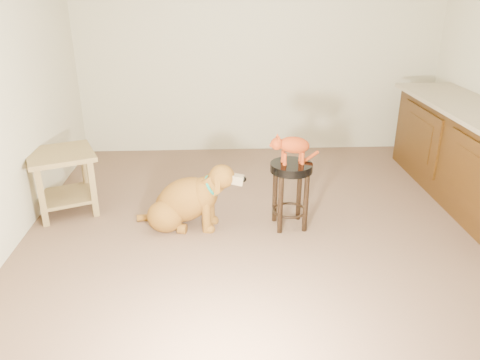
{
  "coord_description": "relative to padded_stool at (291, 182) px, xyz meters",
  "views": [
    {
      "loc": [
        -0.55,
        -3.86,
        2.05
      ],
      "look_at": [
        -0.36,
        -0.11,
        0.45
      ],
      "focal_mm": 35.0,
      "sensor_mm": 36.0,
      "label": 1
    }
  ],
  "objects": [
    {
      "name": "floor",
      "position": [
        -0.09,
        0.13,
        -0.43
      ],
      "size": [
        4.5,
        4.0,
        0.01
      ],
      "primitive_type": "cube",
      "color": "brown",
      "rests_on": "ground"
    },
    {
      "name": "room_shell",
      "position": [
        -0.09,
        0.13,
        1.25
      ],
      "size": [
        4.54,
        4.04,
        2.62
      ],
      "color": "beige",
      "rests_on": "ground"
    },
    {
      "name": "cabinet_run",
      "position": [
        1.86,
        0.43,
        0.01
      ],
      "size": [
        0.7,
        2.56,
        0.94
      ],
      "color": "#43270C",
      "rests_on": "ground"
    },
    {
      "name": "padded_stool",
      "position": [
        0.0,
        0.0,
        0.0
      ],
      "size": [
        0.37,
        0.37,
        0.6
      ],
      "rotation": [
        0.0,
        0.0,
        0.09
      ],
      "color": "black",
      "rests_on": "ground"
    },
    {
      "name": "wood_stool",
      "position": [
        1.76,
        1.3,
        -0.08
      ],
      "size": [
        0.38,
        0.38,
        0.67
      ],
      "rotation": [
        0.0,
        0.0,
        -0.03
      ],
      "color": "brown",
      "rests_on": "ground"
    },
    {
      "name": "side_table",
      "position": [
        -2.09,
        0.4,
        -0.03
      ],
      "size": [
        0.76,
        0.76,
        0.6
      ],
      "rotation": [
        0.0,
        0.0,
        0.4
      ],
      "color": "olive",
      "rests_on": "ground"
    },
    {
      "name": "golden_retriever",
      "position": [
        -0.92,
        0.05,
        -0.19
      ],
      "size": [
        1.0,
        0.56,
        0.65
      ],
      "rotation": [
        0.0,
        0.0,
        -0.2
      ],
      "color": "brown",
      "rests_on": "ground"
    },
    {
      "name": "tabby_kitten",
      "position": [
        -0.01,
        0.0,
        0.33
      ],
      "size": [
        0.46,
        0.2,
        0.29
      ],
      "rotation": [
        0.0,
        0.0,
        0.09
      ],
      "color": "maroon",
      "rests_on": "padded_stool"
    }
  ]
}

